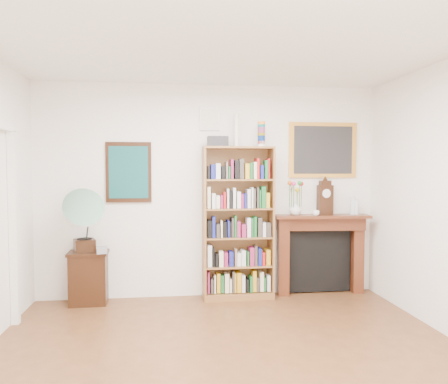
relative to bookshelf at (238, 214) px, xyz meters
name	(u,v)px	position (x,y,z in m)	size (l,w,h in m)	color
room	(240,207)	(-0.36, -2.32, 0.29)	(4.51, 5.01, 2.81)	#543019
teal_poster	(129,172)	(-1.41, 0.16, 0.54)	(0.58, 0.04, 0.78)	black
small_picture	(210,119)	(-0.36, 0.16, 1.24)	(0.26, 0.04, 0.30)	white
gilt_painting	(323,150)	(1.19, 0.16, 0.84)	(0.95, 0.04, 0.75)	gold
bookshelf	(238,214)	(0.00, 0.00, 0.00)	(0.91, 0.33, 2.28)	brown
side_cabinet	(89,278)	(-1.90, -0.01, -0.78)	(0.48, 0.35, 0.66)	black
fireplace	(320,247)	(1.14, 0.09, -0.48)	(1.29, 0.39, 1.08)	#441B0F
gramophone	(82,217)	(-1.95, -0.10, 0.00)	(0.65, 0.73, 0.80)	black
cd_stack	(102,250)	(-1.71, -0.15, -0.41)	(0.12, 0.12, 0.08)	#AAAAB6
mantel_clock	(325,198)	(1.20, 0.07, 0.19)	(0.21, 0.13, 0.46)	black
flower_vase	(295,209)	(0.79, 0.06, 0.05)	(0.16, 0.16, 0.17)	white
teacup	(316,213)	(1.03, -0.05, 0.00)	(0.09, 0.09, 0.07)	white
bottle_left	(353,206)	(1.59, 0.05, 0.09)	(0.07, 0.07, 0.24)	silver
bottle_right	(357,207)	(1.63, 0.03, 0.07)	(0.06, 0.06, 0.20)	silver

